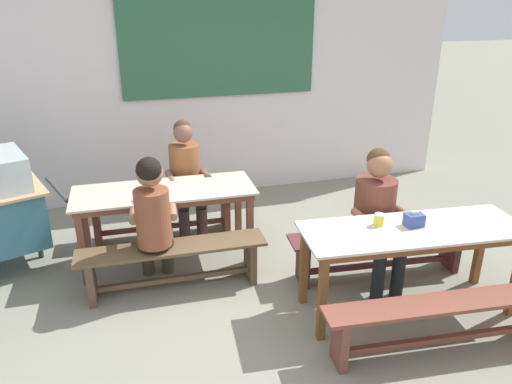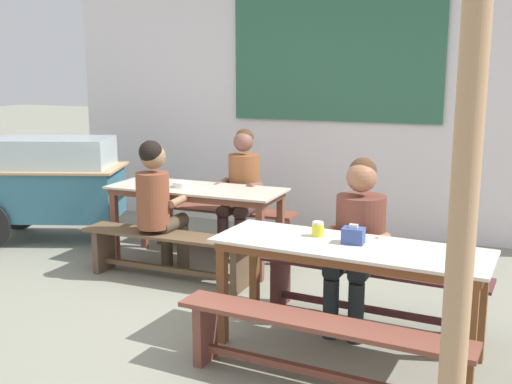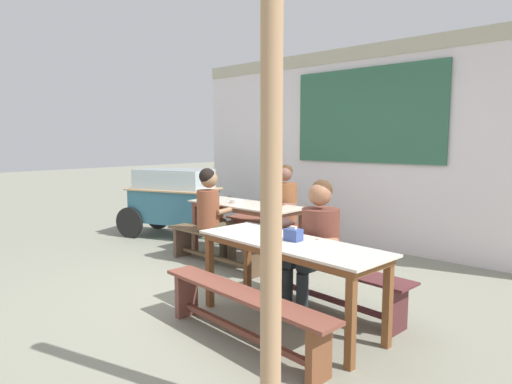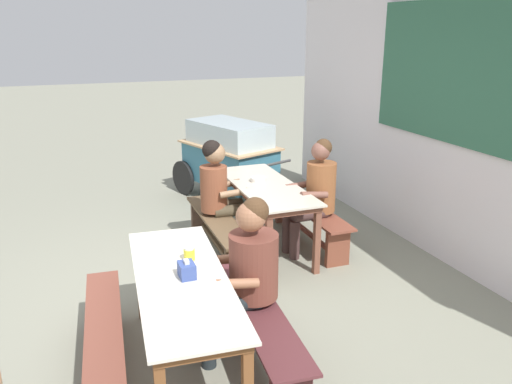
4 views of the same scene
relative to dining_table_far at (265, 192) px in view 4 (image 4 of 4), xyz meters
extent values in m
plane|color=gray|center=(0.77, -1.11, -0.66)|extent=(40.00, 40.00, 0.00)
cube|color=white|center=(0.77, 1.68, 0.71)|extent=(6.32, 0.12, 2.74)
cube|color=#33654C|center=(0.89, 1.59, 1.28)|extent=(2.33, 0.03, 1.36)
cube|color=beige|center=(0.00, 0.00, 0.07)|extent=(1.68, 0.66, 0.02)
cube|color=brown|center=(0.00, 0.00, 0.03)|extent=(1.60, 0.59, 0.06)
cube|color=brown|center=(0.76, 0.24, -0.33)|extent=(0.06, 0.06, 0.66)
cube|color=brown|center=(0.75, -0.27, -0.33)|extent=(0.06, 0.06, 0.66)
cube|color=brown|center=(-0.75, 0.27, -0.33)|extent=(0.06, 0.06, 0.66)
cube|color=brown|center=(-0.76, -0.24, -0.33)|extent=(0.06, 0.06, 0.66)
cube|color=silver|center=(1.79, -1.34, 0.07)|extent=(1.81, 0.75, 0.02)
cube|color=brown|center=(1.79, -1.34, 0.03)|extent=(1.73, 0.68, 0.06)
cube|color=brown|center=(1.01, -1.03, -0.33)|extent=(0.06, 0.06, 0.66)
cube|color=brown|center=(0.97, -1.51, -0.33)|extent=(0.06, 0.06, 0.66)
cube|color=brown|center=(0.01, 0.54, -0.25)|extent=(1.60, 0.33, 0.03)
cube|color=brown|center=(0.69, 0.53, -0.46)|extent=(0.06, 0.26, 0.40)
cube|color=brown|center=(-0.67, 0.55, -0.46)|extent=(0.06, 0.26, 0.40)
cube|color=brown|center=(0.01, 0.54, -0.56)|extent=(1.31, 0.06, 0.04)
cube|color=brown|center=(-0.01, -0.54, -0.25)|extent=(1.62, 0.34, 0.03)
cube|color=brown|center=(0.68, -0.55, -0.46)|extent=(0.06, 0.27, 0.40)
cube|color=brown|center=(-0.70, -0.53, -0.46)|extent=(0.06, 0.27, 0.40)
cube|color=brown|center=(-0.01, -0.54, -0.56)|extent=(1.34, 0.07, 0.04)
cube|color=#582A2D|center=(1.84, -0.80, -0.25)|extent=(1.71, 0.44, 0.02)
cube|color=#522927|center=(1.11, -0.74, -0.46)|extent=(0.08, 0.26, 0.40)
cube|color=#582A2D|center=(1.84, -0.80, -0.56)|extent=(1.41, 0.16, 0.04)
cube|color=brown|center=(1.75, -1.87, -0.25)|extent=(1.78, 0.39, 0.03)
cube|color=brown|center=(0.99, -1.81, -0.46)|extent=(0.08, 0.21, 0.40)
cube|color=brown|center=(1.75, -1.87, -0.56)|extent=(1.49, 0.17, 0.04)
cube|color=teal|center=(-1.79, 0.18, -0.15)|extent=(1.49, 1.13, 0.53)
cube|color=silver|center=(-1.79, 0.18, 0.29)|extent=(1.34, 1.02, 0.33)
cube|color=tan|center=(-1.79, 0.18, 0.13)|extent=(1.60, 1.23, 0.02)
cylinder|color=black|center=(-2.50, 0.34, -0.41)|extent=(0.49, 0.22, 0.50)
cylinder|color=black|center=(-2.23, -0.40, -0.41)|extent=(0.49, 0.22, 0.50)
cylinder|color=#333333|center=(-1.22, 0.38, -0.53)|extent=(0.05, 0.05, 0.25)
cylinder|color=#3F3F3F|center=(-0.99, 0.46, 0.01)|extent=(0.28, 0.70, 0.04)
cylinder|color=#473D2B|center=(-0.03, -0.23, -0.45)|extent=(0.11, 0.11, 0.42)
cylinder|color=#473D2B|center=(-0.21, -0.21, -0.45)|extent=(0.11, 0.11, 0.42)
cylinder|color=#473D2B|center=(-0.05, -0.38, -0.18)|extent=(0.16, 0.36, 0.13)
cylinder|color=#473D2B|center=(-0.22, -0.37, -0.18)|extent=(0.16, 0.36, 0.13)
cylinder|color=brown|center=(-0.15, -0.53, 0.05)|extent=(0.29, 0.29, 0.49)
sphere|color=#946F50|center=(-0.15, -0.51, 0.44)|extent=(0.22, 0.22, 0.22)
sphere|color=black|center=(-0.15, -0.54, 0.48)|extent=(0.21, 0.21, 0.21)
cylinder|color=#946F50|center=(0.03, -0.37, 0.04)|extent=(0.09, 0.31, 0.09)
cylinder|color=#946F50|center=(-0.30, -0.34, 0.04)|extent=(0.09, 0.31, 0.11)
cylinder|color=#48312F|center=(0.19, 0.18, -0.45)|extent=(0.11, 0.11, 0.42)
cylinder|color=#48312F|center=(0.37, 0.19, -0.45)|extent=(0.11, 0.11, 0.42)
cylinder|color=#48312F|center=(0.18, 0.36, -0.18)|extent=(0.14, 0.39, 0.13)
cylinder|color=#48312F|center=(0.36, 0.36, -0.18)|extent=(0.14, 0.39, 0.13)
cylinder|color=brown|center=(0.27, 0.53, 0.07)|extent=(0.31, 0.31, 0.53)
sphere|color=brown|center=(0.27, 0.51, 0.47)|extent=(0.20, 0.20, 0.20)
sphere|color=#4C331E|center=(0.27, 0.54, 0.50)|extent=(0.18, 0.18, 0.18)
cylinder|color=brown|center=(0.10, 0.35, 0.06)|extent=(0.08, 0.30, 0.08)
cylinder|color=brown|center=(0.45, 0.36, 0.06)|extent=(0.08, 0.31, 0.10)
cylinder|color=#1F2629|center=(1.63, -1.16, -0.45)|extent=(0.11, 0.11, 0.42)
cylinder|color=#1F2629|center=(1.81, -1.17, -0.45)|extent=(0.11, 0.11, 0.42)
cylinder|color=#1F2629|center=(1.64, -0.97, -0.18)|extent=(0.15, 0.42, 0.13)
cylinder|color=#1F2629|center=(1.82, -0.98, -0.18)|extent=(0.15, 0.42, 0.13)
cylinder|color=brown|center=(1.74, -0.79, 0.05)|extent=(0.36, 0.36, 0.49)
sphere|color=#9A6446|center=(1.74, -0.81, 0.43)|extent=(0.22, 0.22, 0.22)
sphere|color=#4C331E|center=(1.74, -0.78, 0.47)|extent=(0.20, 0.20, 0.20)
cylinder|color=#9A6446|center=(1.53, -0.96, 0.03)|extent=(0.09, 0.31, 0.08)
cylinder|color=#9A6446|center=(1.93, -0.99, 0.03)|extent=(0.09, 0.31, 0.11)
cube|color=#394E96|center=(1.81, -1.30, 0.13)|extent=(0.14, 0.10, 0.10)
cube|color=white|center=(1.81, -1.30, 0.19)|extent=(0.06, 0.03, 0.02)
cylinder|color=yellow|center=(1.55, -1.22, 0.12)|extent=(0.08, 0.08, 0.08)
cylinder|color=white|center=(1.55, -1.22, 0.17)|extent=(0.07, 0.07, 0.02)
cylinder|color=silver|center=(-0.14, -0.03, 0.10)|extent=(0.17, 0.17, 0.05)
camera|label=1|loc=(-0.32, -4.32, 1.79)|focal=34.65mm
camera|label=2|loc=(2.67, -5.13, 1.21)|focal=43.73mm
camera|label=3|loc=(4.06, -4.25, 0.94)|focal=31.04mm
camera|label=4|loc=(4.90, -1.98, 1.69)|focal=35.99mm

